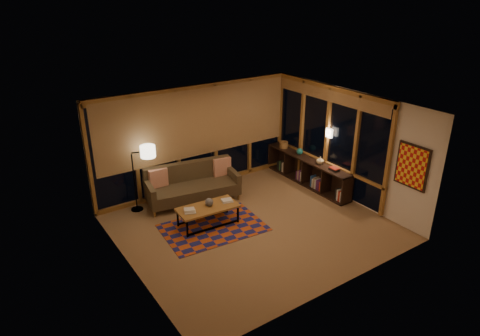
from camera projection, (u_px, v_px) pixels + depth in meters
floor at (253, 226)px, 9.42m from camera, size 5.50×5.00×0.01m
ceiling at (254, 107)px, 8.36m from camera, size 5.50×5.00×0.01m
walls at (253, 170)px, 8.89m from camera, size 5.51×5.01×2.70m
window_wall_back at (197, 138)px, 10.74m from camera, size 5.30×0.16×2.60m
window_wall_right at (326, 139)px, 10.72m from camera, size 0.16×3.70×2.60m
wall_art at (412, 166)px, 8.83m from camera, size 0.06×0.74×0.94m
wall_sconce at (329, 133)px, 10.50m from camera, size 0.12×0.18×0.22m
sofa at (193, 185)px, 10.34m from camera, size 2.32×1.25×0.90m
pillow_left at (158, 178)px, 10.15m from camera, size 0.45×0.15×0.45m
pillow_right at (222, 167)px, 10.79m from camera, size 0.47×0.19×0.46m
area_rug at (213, 228)px, 9.37m from camera, size 2.28×1.62×0.01m
coffee_table at (208, 216)px, 9.41m from camera, size 1.37×0.70×0.45m
book_stack_a at (190, 211)px, 9.09m from camera, size 0.30×0.27×0.07m
book_stack_b at (227, 200)px, 9.55m from camera, size 0.27×0.24×0.05m
ceramic_pot at (209, 202)px, 9.34m from camera, size 0.22×0.22×0.18m
floor_lamp at (134, 179)px, 9.82m from camera, size 0.61×0.50×1.58m
bookshelf at (307, 171)px, 11.32m from camera, size 0.40×2.89×0.72m
basket at (284, 145)px, 11.88m from camera, size 0.25×0.25×0.18m
teal_bowl at (300, 152)px, 11.40m from camera, size 0.19×0.19×0.17m
vase at (320, 160)px, 10.80m from camera, size 0.24×0.24×0.20m
shelf_book_stack at (334, 169)px, 10.45m from camera, size 0.17×0.23×0.07m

